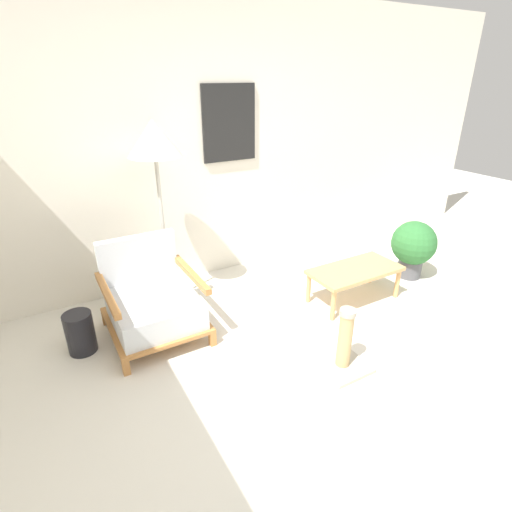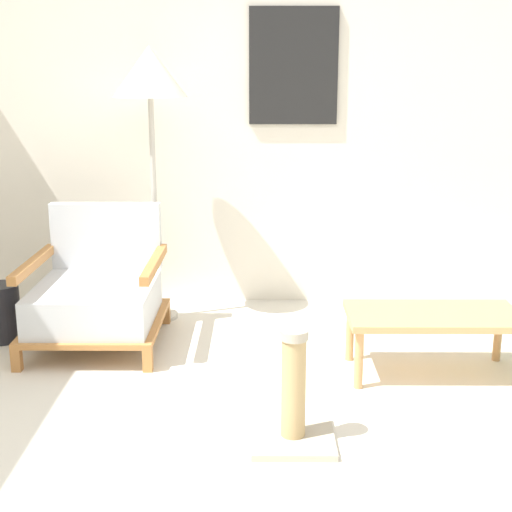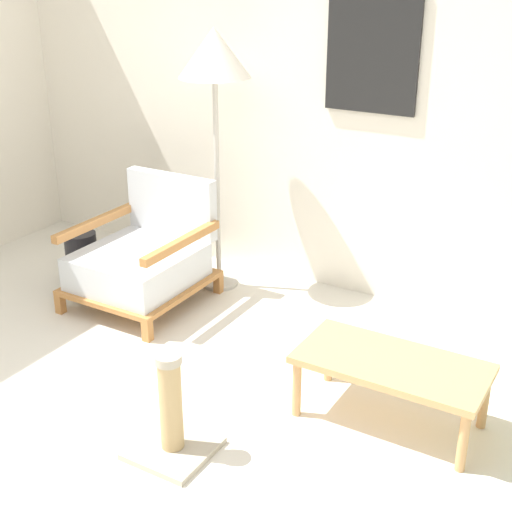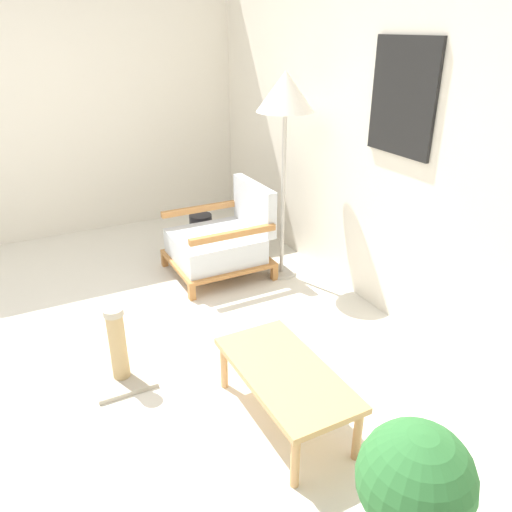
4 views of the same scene
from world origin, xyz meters
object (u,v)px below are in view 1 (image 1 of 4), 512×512
floor_lamp (154,145)px  scratching_post (344,349)px  coffee_table (355,273)px  vase (80,333)px  potted_plant (413,246)px  armchair (152,302)px

floor_lamp → scratching_post: (0.79, -1.57, -1.30)m
scratching_post → coffee_table: bearing=43.6°
vase → scratching_post: bearing=-35.7°
coffee_table → scratching_post: bearing=-136.4°
coffee_table → potted_plant: size_ratio=1.42×
floor_lamp → vase: 1.60m
armchair → floor_lamp: bearing=57.6°
coffee_table → vase: size_ratio=2.62×
vase → scratching_post: scratching_post is taller
potted_plant → scratching_post: potted_plant is taller
armchair → coffee_table: (1.81, -0.43, -0.00)m
potted_plant → floor_lamp: bearing=161.5°
vase → scratching_post: 2.01m
floor_lamp → coffee_table: 2.11m
coffee_table → potted_plant: 0.87m
vase → coffee_table: bearing=-11.1°
armchair → floor_lamp: size_ratio=0.48×
armchair → potted_plant: (2.67, -0.37, 0.06)m
armchair → scratching_post: armchair is taller
potted_plant → armchair: bearing=172.2°
armchair → potted_plant: bearing=-7.8°
coffee_table → potted_plant: (0.86, 0.07, 0.07)m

